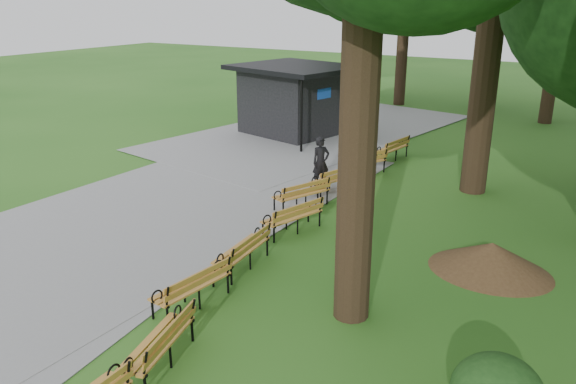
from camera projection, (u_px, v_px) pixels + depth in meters
The scene contains 14 objects.
ground at pixel (207, 279), 12.57m from camera, with size 100.00×100.00×0.00m, color #2A631C.
path at pixel (165, 205), 16.93m from camera, with size 12.00×38.00×0.06m, color gray.
person at pixel (321, 162), 18.39m from camera, with size 0.61×0.40×1.68m, color black.
kiosk at pixel (292, 100), 25.43m from camera, with size 4.97×4.32×3.11m, color black, non-canonical shape.
lamp_post at pixel (306, 88), 24.24m from camera, with size 0.32×0.32×3.11m.
dirt_mound at pixel (491, 257), 12.83m from camera, with size 2.32×2.32×0.70m, color #47301C.
bench_1 at pixel (158, 343), 9.49m from camera, with size 1.90×0.64×0.88m, color #BE7C2B, non-canonical shape.
bench_2 at pixel (191, 286), 11.36m from camera, with size 1.90×0.64×0.88m, color #BE7C2B, non-canonical shape.
bench_3 at pixel (242, 250), 12.97m from camera, with size 1.90×0.64×0.88m, color #BE7C2B, non-canonical shape.
bench_4 at pixel (292, 216), 14.96m from camera, with size 1.90×0.64×0.88m, color #BE7C2B, non-canonical shape.
bench_5 at pixel (301, 194), 16.69m from camera, with size 1.90×0.64×0.88m, color #BE7C2B, non-canonical shape.
bench_6 at pixel (335, 179), 18.05m from camera, with size 1.90×0.64×0.88m, color #BE7C2B, non-canonical shape.
bench_7 at pixel (363, 162), 19.83m from camera, with size 1.90×0.64×0.88m, color #BE7C2B, non-canonical shape.
bench_8 at pixel (391, 149), 21.60m from camera, with size 1.90×0.64×0.88m, color #BE7C2B, non-canonical shape.
Camera 1 is at (7.32, -8.72, 5.94)m, focal length 35.34 mm.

